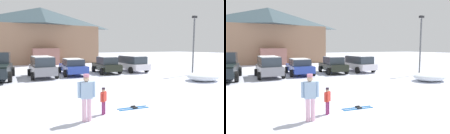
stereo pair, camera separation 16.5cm
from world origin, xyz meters
TOP-DOWN VIEW (x-y plane):
  - ground at (0.00, 0.00)m, footprint 160.00×160.00m
  - ski_lodge at (-1.72, 30.50)m, footprint 17.95×10.97m
  - parked_grey_wagon at (-4.07, 13.11)m, footprint 2.16×4.36m
  - parked_blue_hatchback at (-1.27, 13.58)m, footprint 2.39×4.85m
  - parked_black_sedan at (2.06, 13.20)m, footprint 2.29×4.15m
  - parked_white_suv at (5.01, 13.11)m, footprint 2.18×4.58m
  - skier_adult_in_blue_parka at (-4.16, 1.70)m, footprint 0.60×0.33m
  - skier_child_in_red_jacket at (-3.35, 2.06)m, footprint 0.32×0.28m
  - pair_of_skis at (-1.91, 2.18)m, footprint 1.38×0.43m
  - lamp_post at (8.75, 8.40)m, footprint 0.44×0.24m
  - plowed_snow_pile at (6.68, 5.60)m, footprint 2.60×2.08m

SIDE VIEW (x-z plane):
  - ground at x=0.00m, z-range 0.00..0.00m
  - pair_of_skis at x=-1.91m, z-range -0.02..0.06m
  - plowed_snow_pile at x=6.68m, z-range 0.00..0.68m
  - skier_child_in_red_jacket at x=-3.35m, z-range 0.07..1.12m
  - parked_blue_hatchback at x=-1.27m, z-range 0.02..1.54m
  - parked_black_sedan at x=2.06m, z-range 0.00..1.66m
  - parked_white_suv at x=5.01m, z-range 0.06..1.74m
  - skier_adult_in_blue_parka at x=-4.16m, z-range 0.11..1.78m
  - parked_grey_wagon at x=-4.07m, z-range 0.06..1.87m
  - lamp_post at x=8.75m, z-range 0.35..5.78m
  - ski_lodge at x=-1.72m, z-range 0.07..9.16m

